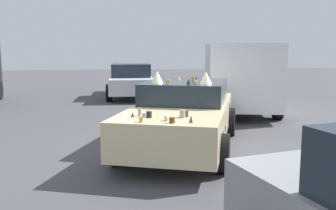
# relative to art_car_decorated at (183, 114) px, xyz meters

# --- Properties ---
(ground_plane) EXTENTS (60.00, 60.00, 0.00)m
(ground_plane) POSITION_rel_art_car_decorated_xyz_m (-0.06, 0.02, -0.69)
(ground_plane) COLOR #47474C
(art_car_decorated) EXTENTS (4.75, 3.10, 1.59)m
(art_car_decorated) POSITION_rel_art_car_decorated_xyz_m (0.00, 0.00, 0.00)
(art_car_decorated) COLOR beige
(art_car_decorated) RESTS_ON ground
(parked_van_row_back_center) EXTENTS (5.35, 2.94, 2.17)m
(parked_van_row_back_center) POSITION_rel_art_car_decorated_xyz_m (4.43, -2.52, 0.52)
(parked_van_row_back_center) COLOR silver
(parked_van_row_back_center) RESTS_ON ground
(parked_sedan_near_right) EXTENTS (4.59, 2.03, 1.42)m
(parked_sedan_near_right) POSITION_rel_art_car_decorated_xyz_m (8.47, 0.84, 0.01)
(parked_sedan_near_right) COLOR silver
(parked_sedan_near_right) RESTS_ON ground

